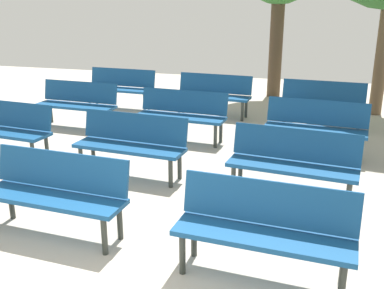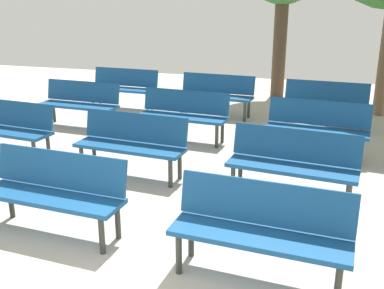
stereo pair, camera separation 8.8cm
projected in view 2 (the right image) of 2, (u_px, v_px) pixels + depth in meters
The scene contains 11 objects.
bench_r0_c1 at pixel (55, 188), 4.81m from camera, with size 1.62×0.57×0.87m.
bench_r0_c2 at pixel (261, 226), 4.02m from camera, with size 1.63×0.58×0.87m.
bench_r1_c0 at pixel (7, 125), 7.15m from camera, with size 1.64×0.62×0.87m.
bench_r1_c1 at pixel (132, 141), 6.39m from camera, with size 1.63×0.60×0.87m.
bench_r1_c2 at pixel (293, 161), 5.62m from camera, with size 1.64×0.65×0.87m.
bench_r2_c0 at pixel (80, 101), 8.81m from camera, with size 1.62×0.56×0.87m.
bench_r2_c1 at pixel (183, 112), 7.96m from camera, with size 1.63×0.59×0.87m.
bench_r2_c2 at pixel (317, 125), 7.18m from camera, with size 1.64×0.62×0.87m.
bench_r3_c0 at pixel (124, 85), 10.35m from camera, with size 1.62×0.56×0.87m.
bench_r3_c1 at pixel (216, 93), 9.59m from camera, with size 1.63×0.60×0.87m.
bench_r3_c2 at pixel (325, 101), 8.79m from camera, with size 1.63×0.58×0.87m.
Camera 2 is at (1.69, -2.12, 2.45)m, focal length 42.20 mm.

